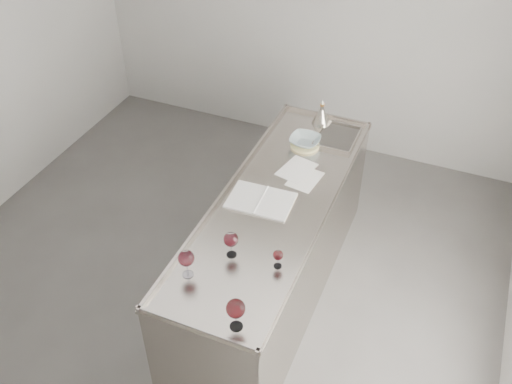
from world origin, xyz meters
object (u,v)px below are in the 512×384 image
at_px(ceramic_bowl, 305,141).
at_px(wine_glass_right, 236,309).
at_px(wine_glass_small, 278,256).
at_px(notebook, 261,200).
at_px(wine_glass_left, 186,259).
at_px(wine_glass_middle, 231,240).
at_px(counter, 274,248).
at_px(wine_funnel, 321,116).

bearing_deg(ceramic_bowl, wine_glass_right, -83.04).
xyz_separation_m(wine_glass_small, notebook, (-0.33, 0.53, -0.09)).
relative_size(wine_glass_left, wine_glass_middle, 1.07).
bearing_deg(ceramic_bowl, wine_glass_small, -78.25).
distance_m(wine_glass_small, notebook, 0.63).
xyz_separation_m(wine_glass_middle, notebook, (-0.03, 0.55, -0.12)).
relative_size(counter, wine_glass_small, 18.62).
height_order(wine_glass_left, wine_funnel, wine_funnel).
xyz_separation_m(wine_glass_right, wine_glass_small, (0.05, 0.51, -0.06)).
height_order(wine_glass_middle, ceramic_bowl, wine_glass_middle).
relative_size(counter, wine_glass_left, 12.43).
bearing_deg(wine_funnel, wine_glass_middle, -91.78).
xyz_separation_m(wine_glass_left, notebook, (0.14, 0.81, -0.13)).
bearing_deg(wine_glass_small, notebook, 122.08).
xyz_separation_m(wine_glass_right, notebook, (-0.28, 1.04, -0.14)).
bearing_deg(wine_glass_small, wine_glass_right, -95.35).
distance_m(wine_glass_left, ceramic_bowl, 1.58).
height_order(wine_glass_small, wine_funnel, wine_funnel).
bearing_deg(wine_glass_middle, wine_glass_right, -62.61).
bearing_deg(wine_glass_middle, wine_glass_left, -124.25).
bearing_deg(notebook, wine_glass_left, -103.05).
bearing_deg(counter, wine_glass_right, -80.11).
distance_m(counter, wine_glass_right, 1.26).
xyz_separation_m(wine_glass_left, wine_glass_middle, (0.17, 0.25, -0.01)).
distance_m(wine_glass_small, ceramic_bowl, 1.31).
xyz_separation_m(counter, wine_glass_middle, (-0.07, -0.59, 0.60)).
relative_size(wine_glass_small, notebook, 0.28).
distance_m(counter, wine_glass_left, 1.07).
bearing_deg(wine_glass_right, wine_glass_left, 151.12).
height_order(wine_glass_small, notebook, wine_glass_small).
relative_size(wine_glass_left, notebook, 0.42).
bearing_deg(wine_glass_middle, notebook, 93.09).
height_order(wine_glass_left, ceramic_bowl, wine_glass_left).
bearing_deg(wine_funnel, notebook, -94.18).
distance_m(wine_glass_right, notebook, 1.09).
bearing_deg(wine_glass_left, wine_funnel, 83.32).
relative_size(counter, ceramic_bowl, 10.21).
height_order(wine_glass_middle, wine_glass_right, wine_glass_right).
distance_m(counter, wine_funnel, 1.21).
height_order(wine_glass_middle, wine_funnel, wine_funnel).
bearing_deg(wine_glass_small, wine_glass_middle, -175.90).
xyz_separation_m(wine_glass_right, wine_funnel, (-0.20, 2.16, -0.08)).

